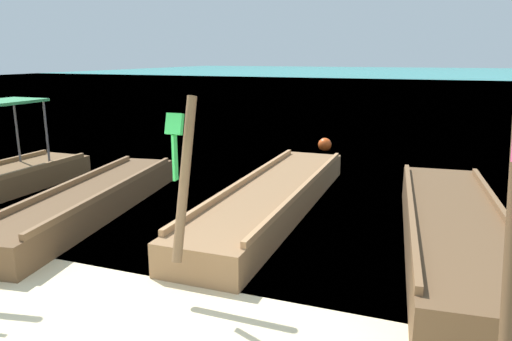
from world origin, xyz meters
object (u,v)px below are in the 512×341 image
(longtail_boat_green_ribbon, at_px, (273,198))
(mooring_buoy_far, at_px, (325,145))
(longtail_boat_blue_ribbon, at_px, (90,202))
(longtail_boat_pink_ribbon, at_px, (454,233))

(longtail_boat_green_ribbon, xyz_separation_m, mooring_buoy_far, (-0.40, 6.10, -0.05))
(longtail_boat_green_ribbon, distance_m, mooring_buoy_far, 6.11)
(longtail_boat_blue_ribbon, relative_size, longtail_boat_pink_ribbon, 0.93)
(longtail_boat_green_ribbon, relative_size, mooring_buoy_far, 17.07)
(longtail_boat_blue_ribbon, distance_m, mooring_buoy_far, 8.00)
(mooring_buoy_far, bearing_deg, longtail_boat_green_ribbon, -86.22)
(longtail_boat_blue_ribbon, relative_size, longtail_boat_green_ribbon, 0.86)
(longtail_boat_blue_ribbon, bearing_deg, longtail_boat_pink_ribbon, 4.26)
(longtail_boat_pink_ribbon, bearing_deg, longtail_boat_green_ribbon, 162.59)
(longtail_boat_green_ribbon, bearing_deg, longtail_boat_pink_ribbon, -17.41)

